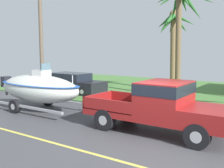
{
  "coord_description": "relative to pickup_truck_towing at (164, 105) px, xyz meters",
  "views": [
    {
      "loc": [
        3.62,
        -7.71,
        2.99
      ],
      "look_at": [
        -2.96,
        1.87,
        1.52
      ],
      "focal_mm": 43.74,
      "sensor_mm": 36.0,
      "label": 1
    }
  ],
  "objects": [
    {
      "name": "ground",
      "position": [
        0.24,
        7.25,
        -1.05
      ],
      "size": [
        36.0,
        22.0,
        0.11
      ],
      "color": "#424247"
    },
    {
      "name": "pickup_truck_towing",
      "position": [
        0.0,
        0.0,
        0.0
      ],
      "size": [
        5.45,
        2.01,
        1.88
      ],
      "color": "maroon",
      "rests_on": "ground"
    },
    {
      "name": "boat_on_trailer",
      "position": [
        -6.6,
        -0.0,
        0.07
      ],
      "size": [
        6.27,
        2.3,
        2.34
      ],
      "color": "gray",
      "rests_on": "ground"
    },
    {
      "name": "parked_sedan_near",
      "position": [
        -9.03,
        5.06,
        -0.37
      ],
      "size": [
        4.64,
        1.85,
        1.38
      ],
      "color": "black",
      "rests_on": "ground"
    },
    {
      "name": "palm_tree_near_left",
      "position": [
        -2.12,
        6.93,
        4.17
      ],
      "size": [
        3.52,
        2.67,
        6.71
      ],
      "color": "brown",
      "rests_on": "ground"
    },
    {
      "name": "palm_tree_far_left",
      "position": [
        -3.49,
        9.29,
        3.25
      ],
      "size": [
        2.92,
        3.52,
        5.71
      ],
      "color": "brown",
      "rests_on": "ground"
    },
    {
      "name": "utility_pole",
      "position": [
        -10.07,
        3.29,
        3.29
      ],
      "size": [
        0.24,
        1.8,
        8.34
      ],
      "color": "brown",
      "rests_on": "ground"
    }
  ]
}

